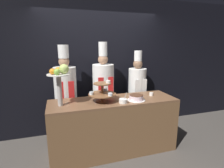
# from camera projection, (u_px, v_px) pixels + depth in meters

# --- Properties ---
(ground_plane) EXTENTS (14.00, 14.00, 0.00)m
(ground_plane) POSITION_uv_depth(u_px,v_px,m) (120.00, 161.00, 2.82)
(ground_plane) COLOR #47423D
(wall_back) EXTENTS (10.00, 0.06, 2.80)m
(wall_back) POSITION_uv_depth(u_px,v_px,m) (100.00, 66.00, 3.71)
(wall_back) COLOR black
(wall_back) RESTS_ON ground_plane
(buffet_counter) EXTENTS (2.13, 0.66, 0.94)m
(buffet_counter) POSITION_uv_depth(u_px,v_px,m) (114.00, 126.00, 3.02)
(buffet_counter) COLOR brown
(buffet_counter) RESTS_ON ground_plane
(tiered_stand) EXTENTS (0.44, 0.44, 0.35)m
(tiered_stand) POSITION_uv_depth(u_px,v_px,m) (102.00, 92.00, 2.80)
(tiered_stand) COLOR brown
(tiered_stand) RESTS_ON buffet_counter
(fruit_pedestal) EXTENTS (0.33, 0.33, 0.63)m
(fruit_pedestal) POSITION_uv_depth(u_px,v_px,m) (60.00, 76.00, 2.54)
(fruit_pedestal) COLOR #B2ADA8
(fruit_pedestal) RESTS_ON buffet_counter
(cake_round) EXTENTS (0.29, 0.29, 0.09)m
(cake_round) POSITION_uv_depth(u_px,v_px,m) (136.00, 98.00, 2.89)
(cake_round) COLOR white
(cake_round) RESTS_ON buffet_counter
(cup_white) EXTENTS (0.07, 0.07, 0.05)m
(cup_white) POSITION_uv_depth(u_px,v_px,m) (151.00, 94.00, 3.16)
(cup_white) COLOR white
(cup_white) RESTS_ON buffet_counter
(serving_bowl_near) EXTENTS (0.13, 0.13, 0.17)m
(serving_bowl_near) POSITION_uv_depth(u_px,v_px,m) (123.00, 101.00, 2.76)
(serving_bowl_near) COLOR white
(serving_bowl_near) RESTS_ON buffet_counter
(chef_left) EXTENTS (0.40, 0.40, 1.84)m
(chef_left) POSITION_uv_depth(u_px,v_px,m) (66.00, 91.00, 3.22)
(chef_left) COLOR black
(chef_left) RESTS_ON ground_plane
(chef_center_left) EXTENTS (0.41, 0.41, 1.89)m
(chef_center_left) POSITION_uv_depth(u_px,v_px,m) (103.00, 88.00, 3.43)
(chef_center_left) COLOR #38332D
(chef_center_left) RESTS_ON ground_plane
(chef_center_right) EXTENTS (0.36, 0.36, 1.73)m
(chef_center_right) POSITION_uv_depth(u_px,v_px,m) (137.00, 89.00, 3.65)
(chef_center_right) COLOR #28282D
(chef_center_right) RESTS_ON ground_plane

